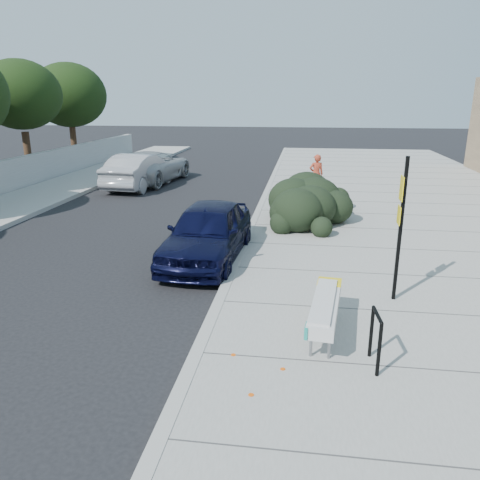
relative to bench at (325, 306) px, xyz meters
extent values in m
plane|color=black|center=(-2.05, 1.07, -0.66)|extent=(120.00, 120.00, 0.00)
cube|color=gray|center=(3.55, 6.07, -0.58)|extent=(11.20, 50.00, 0.15)
cube|color=#9E9E99|center=(-2.05, 6.07, -0.57)|extent=(0.22, 50.00, 0.17)
cube|color=#9E9E99|center=(-10.05, 6.07, -0.57)|extent=(0.22, 50.00, 0.17)
cylinder|color=#332114|center=(-14.55, 15.07, 0.54)|extent=(0.36, 0.36, 2.40)
ellipsoid|color=black|center=(-14.55, 15.07, 3.54)|extent=(4.00, 4.00, 3.40)
cylinder|color=#332114|center=(-14.55, 20.07, 0.54)|extent=(0.36, 0.36, 2.40)
ellipsoid|color=black|center=(-14.55, 20.07, 3.54)|extent=(4.40, 4.40, 3.74)
cylinder|color=gray|center=(-0.23, -0.79, -0.31)|extent=(0.05, 0.05, 0.40)
cylinder|color=gray|center=(0.05, -0.82, -0.31)|extent=(0.05, 0.05, 0.40)
cylinder|color=gray|center=(-0.04, 0.82, -0.31)|extent=(0.05, 0.05, 0.40)
cylinder|color=gray|center=(0.24, 0.78, -0.31)|extent=(0.05, 0.05, 0.40)
cylinder|color=gray|center=(-0.14, 0.02, -0.13)|extent=(0.23, 1.61, 0.04)
cylinder|color=gray|center=(0.14, -0.02, -0.13)|extent=(0.23, 1.61, 0.04)
cube|color=#B2B2B2|center=(0.00, 0.00, 0.01)|extent=(0.67, 2.16, 0.22)
cube|color=yellow|center=(0.10, 0.83, 0.13)|extent=(0.48, 0.47, 0.02)
cube|color=teal|center=(-0.31, -0.93, 0.01)|extent=(0.08, 0.25, 0.20)
cylinder|color=black|center=(0.73, -1.20, -0.08)|extent=(0.06, 0.06, 0.85)
cylinder|color=black|center=(0.69, -0.66, -0.08)|extent=(0.06, 0.06, 0.85)
cylinder|color=black|center=(0.71, -0.93, 0.34)|extent=(0.10, 0.55, 0.06)
cube|color=black|center=(1.45, 1.66, 0.93)|extent=(0.07, 0.07, 2.88)
cube|color=yellow|center=(1.40, 1.67, 1.76)|extent=(0.03, 0.33, 0.47)
cube|color=yellow|center=(1.40, 1.67, 1.24)|extent=(0.03, 0.31, 0.35)
ellipsoid|color=black|center=(-0.09, 8.07, 0.29)|extent=(3.06, 4.65, 1.60)
imported|color=black|center=(-2.85, 3.92, 0.10)|extent=(2.02, 4.53, 1.51)
imported|color=#A8A9AD|center=(-8.05, 13.52, 0.14)|extent=(2.19, 4.99, 1.59)
imported|color=#AAADB0|center=(-8.05, 15.13, 0.11)|extent=(3.17, 5.79, 1.54)
imported|color=#A13723|center=(0.05, 12.40, 0.32)|extent=(0.68, 0.53, 1.66)
camera|label=1|loc=(-0.44, -7.43, 3.42)|focal=35.00mm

